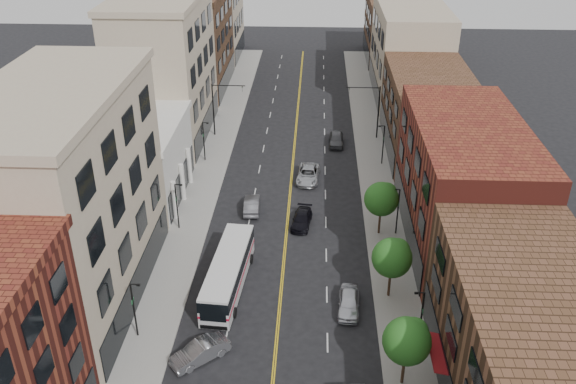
# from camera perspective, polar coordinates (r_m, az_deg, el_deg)

# --- Properties ---
(sidewalk_left) EXTENTS (4.00, 110.00, 0.15)m
(sidewalk_left) POSITION_cam_1_polar(r_m,az_deg,el_deg) (72.49, -7.63, 1.22)
(sidewalk_left) COLOR gray
(sidewalk_left) RESTS_ON ground
(sidewalk_right) EXTENTS (4.00, 110.00, 0.15)m
(sidewalk_right) POSITION_cam_1_polar(r_m,az_deg,el_deg) (71.76, 8.30, 0.87)
(sidewalk_right) COLOR gray
(sidewalk_right) RESTS_ON ground
(bldg_l_tanoffice) EXTENTS (10.00, 22.00, 18.00)m
(bldg_l_tanoffice) POSITION_cam_1_polar(r_m,az_deg,el_deg) (51.68, -19.97, -1.14)
(bldg_l_tanoffice) COLOR tan
(bldg_l_tanoffice) RESTS_ON ground
(bldg_l_white) EXTENTS (10.00, 14.00, 8.00)m
(bldg_l_white) POSITION_cam_1_polar(r_m,az_deg,el_deg) (68.89, -14.13, 2.69)
(bldg_l_white) COLOR silver
(bldg_l_white) RESTS_ON ground
(bldg_l_far_a) EXTENTS (10.00, 20.00, 18.00)m
(bldg_l_far_a) POSITION_cam_1_polar(r_m,az_deg,el_deg) (82.34, -11.42, 11.04)
(bldg_l_far_a) COLOR tan
(bldg_l_far_a) RESTS_ON ground
(bldg_l_far_b) EXTENTS (10.00, 20.00, 15.00)m
(bldg_l_far_b) POSITION_cam_1_polar(r_m,az_deg,el_deg) (101.51, -8.78, 13.71)
(bldg_l_far_b) COLOR #533521
(bldg_l_far_b) RESTS_ON ground
(bldg_l_far_c) EXTENTS (10.00, 16.00, 20.00)m
(bldg_l_far_c) POSITION_cam_1_polar(r_m,az_deg,el_deg) (118.19, -7.23, 17.17)
(bldg_l_far_c) COLOR tan
(bldg_l_far_c) RESTS_ON ground
(bldg_r_near) EXTENTS (10.00, 26.00, 10.00)m
(bldg_r_near) POSITION_cam_1_polar(r_m,az_deg,el_deg) (42.43, 22.62, -15.79)
(bldg_r_near) COLOR #533521
(bldg_r_near) RESTS_ON ground
(bldg_r_mid) EXTENTS (10.00, 22.00, 12.00)m
(bldg_r_mid) POSITION_cam_1_polar(r_m,az_deg,el_deg) (60.62, 16.12, 0.80)
(bldg_r_mid) COLOR maroon
(bldg_r_mid) RESTS_ON ground
(bldg_r_far_a) EXTENTS (10.00, 20.00, 10.00)m
(bldg_r_far_a) POSITION_cam_1_polar(r_m,az_deg,el_deg) (79.77, 13.02, 7.24)
(bldg_r_far_a) COLOR #533521
(bldg_r_far_a) RESTS_ON ground
(bldg_r_far_b) EXTENTS (10.00, 22.00, 14.00)m
(bldg_r_far_b) POSITION_cam_1_polar(r_m,az_deg,el_deg) (98.85, 11.26, 12.79)
(bldg_r_far_b) COLOR tan
(bldg_r_far_b) RESTS_ON ground
(bldg_r_far_c) EXTENTS (10.00, 18.00, 11.00)m
(bldg_r_far_c) POSITION_cam_1_polar(r_m,az_deg,el_deg) (118.41, 9.94, 14.76)
(bldg_r_far_c) COLOR #533521
(bldg_r_far_c) RESTS_ON ground
(tree_r_1) EXTENTS (3.40, 3.40, 5.59)m
(tree_r_1) POSITION_cam_1_polar(r_m,az_deg,el_deg) (43.99, 11.17, -13.39)
(tree_r_1) COLOR black
(tree_r_1) RESTS_ON sidewalk_right
(tree_r_2) EXTENTS (3.40, 3.40, 5.59)m
(tree_r_2) POSITION_cam_1_polar(r_m,az_deg,el_deg) (51.78, 9.80, -5.97)
(tree_r_2) COLOR black
(tree_r_2) RESTS_ON sidewalk_right
(tree_r_3) EXTENTS (3.40, 3.40, 5.59)m
(tree_r_3) POSITION_cam_1_polar(r_m,az_deg,el_deg) (60.22, 8.82, -0.56)
(tree_r_3) COLOR black
(tree_r_3) RESTS_ON sidewalk_right
(lamp_l_1) EXTENTS (0.81, 0.55, 5.05)m
(lamp_l_1) POSITION_cam_1_polar(r_m,az_deg,el_deg) (49.10, -14.19, -10.39)
(lamp_l_1) COLOR black
(lamp_l_1) RESTS_ON sidewalk_left
(lamp_l_2) EXTENTS (0.81, 0.55, 5.05)m
(lamp_l_2) POSITION_cam_1_polar(r_m,az_deg,el_deg) (61.85, -10.33, -1.09)
(lamp_l_2) COLOR black
(lamp_l_2) RESTS_ON sidewalk_left
(lamp_l_3) EXTENTS (0.81, 0.55, 5.05)m
(lamp_l_3) POSITION_cam_1_polar(r_m,az_deg,el_deg) (75.85, -7.86, 4.92)
(lamp_l_3) COLOR black
(lamp_l_3) RESTS_ON sidewalk_left
(lamp_r_1) EXTENTS (0.81, 0.55, 5.05)m
(lamp_r_1) POSITION_cam_1_polar(r_m,az_deg,el_deg) (47.92, 12.33, -11.25)
(lamp_r_1) COLOR black
(lamp_r_1) RESTS_ON sidewalk_right
(lamp_r_2) EXTENTS (0.81, 0.55, 5.05)m
(lamp_r_2) POSITION_cam_1_polar(r_m,az_deg,el_deg) (60.92, 10.21, -1.57)
(lamp_r_2) COLOR black
(lamp_r_2) RESTS_ON sidewalk_right
(lamp_r_3) EXTENTS (0.81, 0.55, 5.05)m
(lamp_r_3) POSITION_cam_1_polar(r_m,az_deg,el_deg) (75.09, 8.87, 4.59)
(lamp_r_3) COLOR black
(lamp_r_3) RESTS_ON sidewalk_right
(signal_mast_left) EXTENTS (4.49, 0.18, 7.20)m
(signal_mast_left) POSITION_cam_1_polar(r_m,az_deg,el_deg) (82.41, -6.53, 8.23)
(signal_mast_left) COLOR black
(signal_mast_left) RESTS_ON sidewalk_left
(signal_mast_right) EXTENTS (4.49, 0.18, 7.20)m
(signal_mast_right) POSITION_cam_1_polar(r_m,az_deg,el_deg) (81.76, 7.98, 7.97)
(signal_mast_right) COLOR black
(signal_mast_right) RESTS_ON sidewalk_right
(city_bus) EXTENTS (3.47, 11.80, 2.99)m
(city_bus) POSITION_cam_1_polar(r_m,az_deg,el_deg) (53.65, -5.62, -7.39)
(city_bus) COLOR silver
(city_bus) RESTS_ON ground
(car_angle_b) EXTENTS (4.58, 4.23, 1.53)m
(car_angle_b) POSITION_cam_1_polar(r_m,az_deg,el_deg) (47.68, -8.23, -14.58)
(car_angle_b) COLOR gray
(car_angle_b) RESTS_ON ground
(car_parked_far) EXTENTS (2.12, 4.59, 1.53)m
(car_parked_far) POSITION_cam_1_polar(r_m,az_deg,el_deg) (51.84, 5.72, -10.24)
(car_parked_far) COLOR silver
(car_parked_far) RESTS_ON ground
(car_lane_behind) EXTENTS (1.84, 4.60, 1.49)m
(car_lane_behind) POSITION_cam_1_polar(r_m,az_deg,el_deg) (65.25, -3.42, -1.20)
(car_lane_behind) COLOR #55545A
(car_lane_behind) RESTS_ON ground
(car_lane_a) EXTENTS (2.37, 4.69, 1.31)m
(car_lane_a) POSITION_cam_1_polar(r_m,az_deg,el_deg) (62.74, 1.29, -2.57)
(car_lane_a) COLOR black
(car_lane_a) RESTS_ON ground
(car_lane_b) EXTENTS (2.94, 5.66, 1.52)m
(car_lane_b) POSITION_cam_1_polar(r_m,az_deg,el_deg) (71.44, 1.89, 1.67)
(car_lane_b) COLOR #AFB2B7
(car_lane_b) RESTS_ON ground
(car_lane_c) EXTENTS (2.00, 4.73, 1.60)m
(car_lane_c) POSITION_cam_1_polar(r_m,az_deg,el_deg) (80.80, 4.54, 4.96)
(car_lane_c) COLOR #48494D
(car_lane_c) RESTS_ON ground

